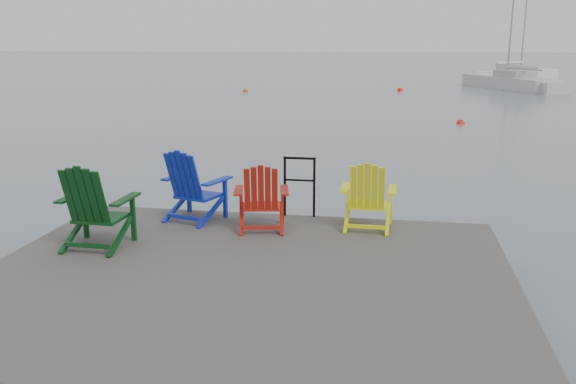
% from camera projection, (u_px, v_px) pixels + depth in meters
% --- Properties ---
extents(ground, '(400.00, 400.00, 0.00)m').
position_uv_depth(ground, '(244.00, 316.00, 6.94)').
color(ground, slate).
rests_on(ground, ground).
extents(dock, '(6.00, 5.00, 1.40)m').
position_uv_depth(dock, '(244.00, 287.00, 6.85)').
color(dock, '#2E2B28').
rests_on(dock, ground).
extents(handrail, '(0.48, 0.04, 0.90)m').
position_uv_depth(handrail, '(299.00, 181.00, 8.99)').
color(handrail, black).
rests_on(handrail, dock).
extents(chair_green, '(0.87, 0.81, 1.08)m').
position_uv_depth(chair_green, '(94.00, 206.00, 7.59)').
color(chair_green, '#093411').
rests_on(chair_green, dock).
extents(chair_blue, '(0.99, 0.94, 1.05)m').
position_uv_depth(chair_blue, '(193.00, 185.00, 8.78)').
color(chair_blue, '#0F24A4').
rests_on(chair_blue, dock).
extents(chair_red, '(0.84, 0.80, 0.94)m').
position_uv_depth(chair_red, '(261.00, 197.00, 8.34)').
color(chair_red, '#A4180C').
rests_on(chair_red, dock).
extents(chair_yellow, '(0.77, 0.72, 0.96)m').
position_uv_depth(chair_yellow, '(368.00, 195.00, 8.37)').
color(chair_yellow, '#EEEF0D').
rests_on(chair_yellow, dock).
extents(sailboat_near, '(5.63, 9.13, 12.27)m').
position_uv_depth(sailboat_near, '(511.00, 83.00, 41.02)').
color(sailboat_near, '#BABABE').
rests_on(sailboat_near, ground).
extents(sailboat_mid, '(8.01, 9.28, 13.32)m').
position_uv_depth(sailboat_mid, '(517.00, 75.00, 51.02)').
color(sailboat_mid, white).
rests_on(sailboat_mid, ground).
extents(buoy_a, '(0.33, 0.33, 0.33)m').
position_uv_depth(buoy_a, '(461.00, 124.00, 23.36)').
color(buoy_a, red).
rests_on(buoy_a, ground).
extents(buoy_b, '(0.34, 0.34, 0.34)m').
position_uv_depth(buoy_b, '(245.00, 92.00, 38.55)').
color(buoy_b, '#BC400B').
rests_on(buoy_b, ground).
extents(buoy_d, '(0.40, 0.40, 0.40)m').
position_uv_depth(buoy_d, '(400.00, 91.00, 39.36)').
color(buoy_d, red).
rests_on(buoy_d, ground).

